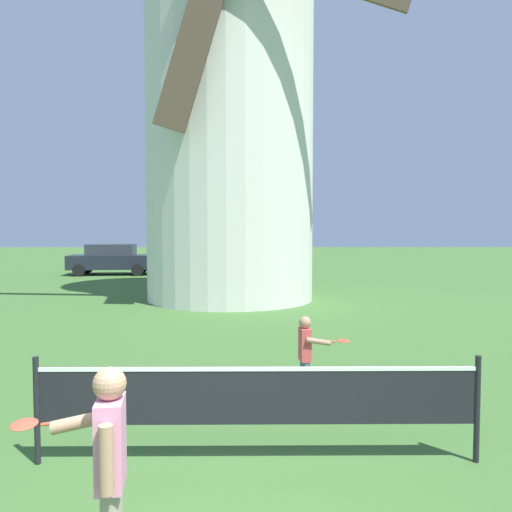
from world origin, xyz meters
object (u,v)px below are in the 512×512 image
object	(u,v)px
player_far	(307,351)
tennis_net	(258,397)
player_near	(108,462)
parked_car_black	(111,259)
parked_car_mustard	(212,259)
windmill	(230,82)

from	to	relation	value
player_far	tennis_net	bearing A→B (deg)	-109.36
player_near	parked_car_black	distance (m)	23.58
tennis_net	player_far	bearing A→B (deg)	70.64
tennis_net	parked_car_black	xyz separation A→B (m)	(-7.19, 21.01, 0.13)
tennis_net	parked_car_black	bearing A→B (deg)	108.90
player_near	parked_car_mustard	distance (m)	22.29
tennis_net	player_near	bearing A→B (deg)	-120.56
tennis_net	windmill	bearing A→B (deg)	93.66
player_near	parked_car_mustard	size ratio (longest dim) A/B	0.37
parked_car_black	parked_car_mustard	size ratio (longest dim) A/B	1.08
player_near	parked_car_black	bearing A→B (deg)	105.16
parked_car_black	windmill	bearing A→B (deg)	-54.50
parked_car_mustard	player_far	bearing A→B (deg)	-81.46
player_far	parked_car_mustard	world-z (taller)	parked_car_mustard
tennis_net	parked_car_mustard	world-z (taller)	parked_car_mustard
parked_car_black	tennis_net	bearing A→B (deg)	-71.10
tennis_net	parked_car_mustard	size ratio (longest dim) A/B	1.14
player_far	windmill	bearing A→B (deg)	98.48
windmill	parked_car_black	bearing A→B (deg)	125.50
windmill	parked_car_mustard	distance (m)	10.72
player_near	player_far	world-z (taller)	player_near
windmill	parked_car_black	distance (m)	12.77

